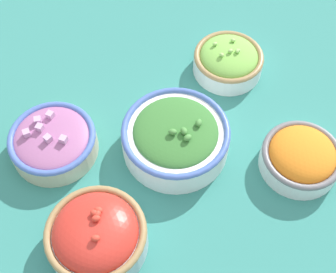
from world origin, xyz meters
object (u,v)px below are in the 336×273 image
at_px(bowl_red_onion, 53,141).
at_px(bowl_cherry_tomatoes, 96,235).
at_px(bowl_broccoli, 176,137).
at_px(bowl_lettuce, 228,60).
at_px(bowl_carrots, 301,157).

distance_m(bowl_red_onion, bowl_cherry_tomatoes, 0.21).
height_order(bowl_broccoli, bowl_lettuce, bowl_broccoli).
distance_m(bowl_broccoli, bowl_cherry_tomatoes, 0.23).
bearing_deg(bowl_carrots, bowl_lettuce, -86.40).
bearing_deg(bowl_red_onion, bowl_cherry_tomatoes, 94.70).
bearing_deg(bowl_carrots, bowl_red_onion, -27.05).
xyz_separation_m(bowl_broccoli, bowl_carrots, (-0.19, 0.12, -0.01)).
bearing_deg(bowl_cherry_tomatoes, bowl_lettuce, -145.00).
height_order(bowl_broccoli, bowl_cherry_tomatoes, bowl_cherry_tomatoes).
relative_size(bowl_red_onion, bowl_carrots, 1.11).
bearing_deg(bowl_lettuce, bowl_red_onion, 7.68).
bearing_deg(bowl_broccoli, bowl_red_onion, -21.51).
xyz_separation_m(bowl_lettuce, bowl_cherry_tomatoes, (0.37, 0.26, 0.01)).
distance_m(bowl_lettuce, bowl_carrots, 0.26).
bearing_deg(bowl_broccoli, bowl_cherry_tomatoes, 32.80).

